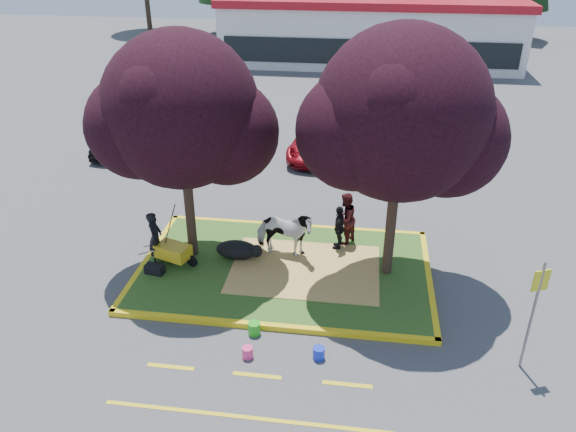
# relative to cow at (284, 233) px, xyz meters

# --- Properties ---
(ground) EXTENTS (90.00, 90.00, 0.00)m
(ground) POSITION_rel_cow_xyz_m (0.10, -0.66, -0.89)
(ground) COLOR #424244
(ground) RESTS_ON ground
(median_island) EXTENTS (8.00, 5.00, 0.15)m
(median_island) POSITION_rel_cow_xyz_m (0.10, -0.66, -0.82)
(median_island) COLOR #2C5219
(median_island) RESTS_ON ground
(curb_near) EXTENTS (8.30, 0.16, 0.15)m
(curb_near) POSITION_rel_cow_xyz_m (0.10, -3.24, -0.82)
(curb_near) COLOR yellow
(curb_near) RESTS_ON ground
(curb_far) EXTENTS (8.30, 0.16, 0.15)m
(curb_far) POSITION_rel_cow_xyz_m (0.10, 1.92, -0.82)
(curb_far) COLOR yellow
(curb_far) RESTS_ON ground
(curb_left) EXTENTS (0.16, 5.30, 0.15)m
(curb_left) POSITION_rel_cow_xyz_m (-3.98, -0.66, -0.82)
(curb_left) COLOR yellow
(curb_left) RESTS_ON ground
(curb_right) EXTENTS (0.16, 5.30, 0.15)m
(curb_right) POSITION_rel_cow_xyz_m (4.18, -0.66, -0.82)
(curb_right) COLOR yellow
(curb_right) RESTS_ON ground
(straw_bedding) EXTENTS (4.20, 3.00, 0.01)m
(straw_bedding) POSITION_rel_cow_xyz_m (0.70, -0.66, -0.74)
(straw_bedding) COLOR #E3B45D
(straw_bedding) RESTS_ON median_island
(tree_purple_left) EXTENTS (5.06, 4.20, 6.51)m
(tree_purple_left) POSITION_rel_cow_xyz_m (-2.68, -0.28, 3.47)
(tree_purple_left) COLOR black
(tree_purple_left) RESTS_ON median_island
(tree_purple_right) EXTENTS (5.30, 4.40, 6.82)m
(tree_purple_right) POSITION_rel_cow_xyz_m (3.02, -0.48, 3.67)
(tree_purple_right) COLOR black
(tree_purple_right) RESTS_ON median_island
(fire_lane_stripe_a) EXTENTS (1.10, 0.12, 0.01)m
(fire_lane_stripe_a) POSITION_rel_cow_xyz_m (-1.90, -4.86, -0.89)
(fire_lane_stripe_a) COLOR yellow
(fire_lane_stripe_a) RESTS_ON ground
(fire_lane_stripe_b) EXTENTS (1.10, 0.12, 0.01)m
(fire_lane_stripe_b) POSITION_rel_cow_xyz_m (0.10, -4.86, -0.89)
(fire_lane_stripe_b) COLOR yellow
(fire_lane_stripe_b) RESTS_ON ground
(fire_lane_stripe_c) EXTENTS (1.10, 0.12, 0.01)m
(fire_lane_stripe_c) POSITION_rel_cow_xyz_m (2.10, -4.86, -0.89)
(fire_lane_stripe_c) COLOR yellow
(fire_lane_stripe_c) RESTS_ON ground
(fire_lane_long) EXTENTS (6.00, 0.10, 0.01)m
(fire_lane_long) POSITION_rel_cow_xyz_m (0.10, -6.06, -0.89)
(fire_lane_long) COLOR yellow
(fire_lane_long) RESTS_ON ground
(retail_building) EXTENTS (20.40, 8.40, 4.40)m
(retail_building) POSITION_rel_cow_xyz_m (2.10, 27.32, 1.36)
(retail_building) COLOR silver
(retail_building) RESTS_ON ground
(cow) EXTENTS (1.83, 0.98, 1.48)m
(cow) POSITION_rel_cow_xyz_m (0.00, 0.00, 0.00)
(cow) COLOR white
(cow) RESTS_ON median_island
(calf) EXTENTS (1.35, 0.96, 0.53)m
(calf) POSITION_rel_cow_xyz_m (-1.36, -0.32, -0.48)
(calf) COLOR black
(calf) RESTS_ON median_island
(handler) EXTENTS (0.46, 0.62, 1.59)m
(handler) POSITION_rel_cow_xyz_m (-3.60, -0.84, 0.05)
(handler) COLOR black
(handler) RESTS_ON median_island
(visitor_a) EXTENTS (0.94, 1.01, 1.65)m
(visitor_a) POSITION_rel_cow_xyz_m (1.73, 1.00, 0.09)
(visitor_a) COLOR #441315
(visitor_a) RESTS_ON median_island
(visitor_b) EXTENTS (0.41, 0.85, 1.40)m
(visitor_b) POSITION_rel_cow_xyz_m (1.57, 0.67, -0.04)
(visitor_b) COLOR black
(visitor_b) RESTS_ON median_island
(wheelbarrow) EXTENTS (1.72, 0.86, 0.65)m
(wheelbarrow) POSITION_rel_cow_xyz_m (-3.05, -0.96, -0.29)
(wheelbarrow) COLOR black
(wheelbarrow) RESTS_ON median_island
(gear_bag_dark) EXTENTS (0.57, 0.38, 0.27)m
(gear_bag_dark) POSITION_rel_cow_xyz_m (-3.47, -1.45, -0.61)
(gear_bag_dark) COLOR black
(gear_bag_dark) RESTS_ON median_island
(gear_bag_green) EXTENTS (0.50, 0.32, 0.26)m
(gear_bag_green) POSITION_rel_cow_xyz_m (-3.37, -0.67, -0.61)
(gear_bag_green) COLOR black
(gear_bag_green) RESTS_ON median_island
(sign_post) EXTENTS (0.37, 0.18, 2.79)m
(sign_post) POSITION_rel_cow_xyz_m (5.96, -3.74, 0.85)
(sign_post) COLOR slate
(sign_post) RESTS_ON ground
(bucket_green) EXTENTS (0.38, 0.38, 0.32)m
(bucket_green) POSITION_rel_cow_xyz_m (-0.23, -3.46, -0.73)
(bucket_green) COLOR green
(bucket_green) RESTS_ON ground
(bucket_pink) EXTENTS (0.30, 0.30, 0.28)m
(bucket_pink) POSITION_rel_cow_xyz_m (-0.23, -4.30, -0.75)
(bucket_pink) COLOR #FD3881
(bucket_pink) RESTS_ON ground
(bucket_blue) EXTENTS (0.31, 0.31, 0.30)m
(bucket_blue) POSITION_rel_cow_xyz_m (1.41, -4.11, -0.74)
(bucket_blue) COLOR #1A30D1
(bucket_blue) RESTS_ON ground
(car_black) EXTENTS (1.54, 3.74, 1.27)m
(car_black) POSITION_rel_cow_xyz_m (-8.35, 7.77, -0.26)
(car_black) COLOR black
(car_black) RESTS_ON ground
(car_silver) EXTENTS (2.58, 4.51, 1.41)m
(car_silver) POSITION_rel_cow_xyz_m (-4.24, 7.52, -0.19)
(car_silver) COLOR #96989E
(car_silver) RESTS_ON ground
(car_red) EXTENTS (2.36, 4.56, 1.23)m
(car_red) POSITION_rel_cow_xyz_m (0.19, 8.47, -0.28)
(car_red) COLOR maroon
(car_red) RESTS_ON ground
(car_white) EXTENTS (3.28, 5.24, 1.41)m
(car_white) POSITION_rel_cow_xyz_m (2.35, 8.44, -0.18)
(car_white) COLOR silver
(car_white) RESTS_ON ground
(car_grey) EXTENTS (2.58, 4.45, 1.39)m
(car_grey) POSITION_rel_cow_xyz_m (5.82, 8.51, -0.20)
(car_grey) COLOR slate
(car_grey) RESTS_ON ground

